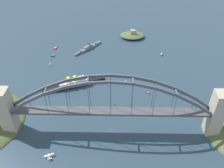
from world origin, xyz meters
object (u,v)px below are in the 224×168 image
at_px(small_boat_2, 142,79).
at_px(ocean_liner, 74,84).
at_px(small_boat_1, 181,93).
at_px(naval_cruiser, 88,48).
at_px(small_boat_6, 148,93).
at_px(small_boat_0, 50,63).
at_px(small_boat_3, 126,81).
at_px(seaplane_taxiing_near_bridge, 49,156).
at_px(small_boat_5, 53,56).
at_px(channel_marker_buoy, 115,104).
at_px(fort_island_mid_harbor, 132,35).
at_px(small_boat_7, 162,53).
at_px(small_boat_4, 56,48).
at_px(harbor_arch_bridge, 111,111).

bearing_deg(small_boat_2, ocean_liner, -170.17).
xyz_separation_m(small_boat_1, small_boat_2, (-52.42, 30.88, 0.23)).
distance_m(naval_cruiser, small_boat_6, 157.30).
bearing_deg(small_boat_0, small_boat_6, -24.22).
distance_m(naval_cruiser, small_boat_3, 120.56).
distance_m(seaplane_taxiing_near_bridge, small_boat_5, 209.20).
bearing_deg(naval_cruiser, channel_marker_buoy, -71.41).
relative_size(ocean_liner, small_boat_5, 12.03).
relative_size(small_boat_0, channel_marker_buoy, 2.91).
xyz_separation_m(ocean_liner, seaplane_taxiing_near_bridge, (-9.10, -122.81, -3.08)).
distance_m(fort_island_mid_harbor, small_boat_5, 160.16).
bearing_deg(small_boat_1, small_boat_7, 96.80).
distance_m(small_boat_4, channel_marker_buoy, 184.88).
relative_size(harbor_arch_bridge, naval_cruiser, 5.80).
bearing_deg(small_boat_3, small_boat_6, -35.79).
distance_m(naval_cruiser, small_boat_7, 132.72).
distance_m(harbor_arch_bridge, small_boat_4, 222.30).
distance_m(seaplane_taxiing_near_bridge, small_boat_3, 156.81).
distance_m(small_boat_6, small_boat_7, 110.11).
height_order(seaplane_taxiing_near_bridge, small_boat_5, seaplane_taxiing_near_bridge).
distance_m(harbor_arch_bridge, small_boat_6, 91.77).
relative_size(harbor_arch_bridge, small_boat_0, 37.53).
relative_size(ocean_liner, small_boat_7, 12.24).
xyz_separation_m(naval_cruiser, small_boat_7, (131.38, -18.82, 0.47)).
bearing_deg(small_boat_4, small_boat_3, -38.80).
distance_m(naval_cruiser, channel_marker_buoy, 156.00).
relative_size(small_boat_1, small_boat_6, 2.04).
bearing_deg(small_boat_1, naval_cruiser, 139.59).
distance_m(seaplane_taxiing_near_bridge, small_boat_1, 197.04).
xyz_separation_m(small_boat_0, small_boat_5, (-1.83, 27.28, -2.99)).
xyz_separation_m(harbor_arch_bridge, small_boat_1, (98.28, 69.87, -31.78)).
height_order(seaplane_taxiing_near_bridge, small_boat_0, small_boat_0).
xyz_separation_m(small_boat_3, small_boat_6, (31.39, -22.63, -2.85)).
height_order(harbor_arch_bridge, small_boat_1, harbor_arch_bridge).
bearing_deg(channel_marker_buoy, small_boat_2, 53.58).
bearing_deg(small_boat_2, naval_cruiser, 134.94).
distance_m(harbor_arch_bridge, channel_marker_buoy, 54.54).
xyz_separation_m(small_boat_0, small_boat_7, (188.94, 35.01, -0.44)).
distance_m(fort_island_mid_harbor, small_boat_1, 180.60).
xyz_separation_m(ocean_liner, small_boat_2, (102.20, 17.70, -3.99)).
distance_m(small_boat_3, small_boat_6, 38.80).
height_order(fort_island_mid_harbor, small_boat_0, fort_island_mid_harbor).
distance_m(small_boat_7, channel_marker_buoy, 152.71).
distance_m(small_boat_0, small_boat_4, 54.67).
relative_size(seaplane_taxiing_near_bridge, small_boat_0, 1.31).
relative_size(small_boat_0, small_boat_3, 1.02).
distance_m(naval_cruiser, small_boat_5, 65.10).
xyz_separation_m(harbor_arch_bridge, small_boat_6, (51.94, 68.72, -31.64)).
bearing_deg(naval_cruiser, small_boat_4, 179.35).
relative_size(small_boat_4, channel_marker_buoy, 4.33).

